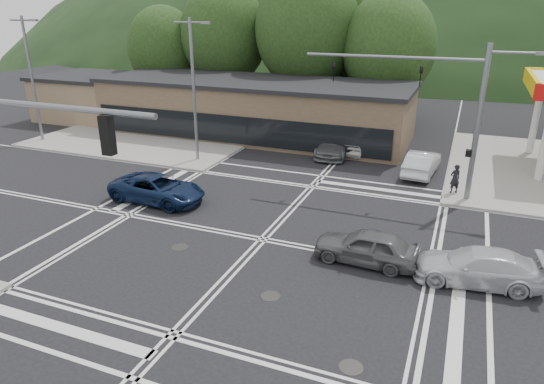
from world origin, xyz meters
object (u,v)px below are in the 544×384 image
at_px(car_silver_east, 477,267).
at_px(car_northbound, 335,144).
at_px(car_queue_b, 360,143).
at_px(pedestrian, 455,179).
at_px(car_blue_west, 157,189).
at_px(car_grey_center, 367,246).
at_px(car_queue_a, 422,163).

distance_m(car_silver_east, car_northbound, 16.90).
bearing_deg(car_queue_b, pedestrian, 142.89).
bearing_deg(pedestrian, car_blue_west, -7.81).
xyz_separation_m(car_grey_center, pedestrian, (2.87, 9.12, 0.24)).
xyz_separation_m(car_grey_center, car_northbound, (-5.13, 14.17, 0.02)).
relative_size(car_northbound, pedestrian, 3.14).
bearing_deg(car_queue_b, car_queue_a, 151.07).
distance_m(car_silver_east, car_queue_a, 12.50).
bearing_deg(car_northbound, car_blue_west, -121.91).
bearing_deg(car_queue_b, car_silver_east, 123.01).
height_order(car_queue_b, pedestrian, pedestrian).
height_order(car_queue_a, pedestrian, pedestrian).
distance_m(car_grey_center, pedestrian, 9.57).
bearing_deg(car_northbound, car_silver_east, -60.58).
xyz_separation_m(car_grey_center, car_queue_a, (0.87, 12.08, 0.03)).
relative_size(car_blue_west, car_northbound, 1.01).
relative_size(car_blue_west, car_grey_center, 1.23).
bearing_deg(car_blue_west, pedestrian, -62.84).
relative_size(car_queue_a, car_queue_b, 1.03).
bearing_deg(car_silver_east, pedestrian, -179.05).
xyz_separation_m(car_blue_west, car_grey_center, (11.49, -2.36, -0.00)).
distance_m(car_silver_east, car_queue_b, 17.08).
distance_m(car_queue_b, car_northbound, 1.85).
xyz_separation_m(car_queue_a, pedestrian, (2.00, -2.96, 0.21)).
height_order(car_silver_east, car_queue_a, car_queue_a).
bearing_deg(car_blue_west, car_queue_a, -49.86).
height_order(car_grey_center, car_queue_a, car_queue_a).
relative_size(car_blue_west, car_silver_east, 1.11).
bearing_deg(car_grey_center, car_silver_east, 92.21).
relative_size(car_grey_center, car_queue_a, 0.93).
xyz_separation_m(car_silver_east, car_queue_a, (-3.21, 12.08, 0.07)).
xyz_separation_m(car_grey_center, car_queue_b, (-3.62, 15.25, 0.03)).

